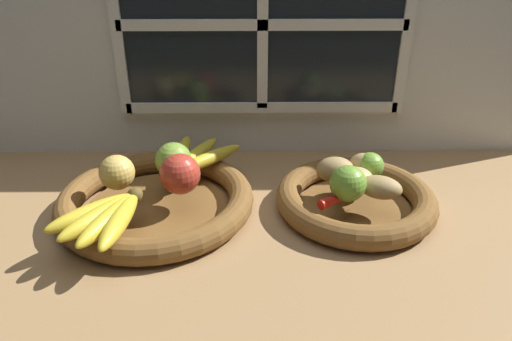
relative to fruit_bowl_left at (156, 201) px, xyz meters
The scene contains 16 objects.
ground_plane 21.74cm from the fruit_bowl_left, ahead, with size 140.00×90.00×3.00cm, color #9E774C.
back_wall 44.06cm from the fruit_bowl_left, 53.31° to the left, with size 140.00×4.60×55.00cm.
fruit_bowl_left is the anchor object (origin of this frame).
fruit_bowl_right 39.29cm from the fruit_bowl_left, ahead, with size 31.40×31.40×4.80cm.
apple_red_right 8.46cm from the fruit_bowl_left, 13.88° to the right, with size 7.79×7.79×7.79cm, color #B73828.
apple_golden_left 9.26cm from the fruit_bowl_left, behind, with size 6.82×6.82×6.82cm, color #DBB756.
apple_green_back 8.74cm from the fruit_bowl_left, 58.55° to the left, with size 7.34×7.34×7.34cm, color #7AA338.
banana_bunch_front 14.12cm from the fruit_bowl_left, 116.52° to the right, with size 15.04×18.38×3.27cm.
banana_bunch_back 14.14cm from the fruit_bowl_left, 60.58° to the left, with size 15.22×19.39×2.86cm.
potato_back 42.04cm from the fruit_bowl_left, ahead, with size 6.04×4.49×5.13cm, color tan.
potato_oblong 35.89cm from the fruit_bowl_left, ahead, with size 7.38×5.49×5.10cm, color #A38451.
potato_small 43.14cm from the fruit_bowl_left, ahead, with size 8.14×5.21×4.26cm, color #A38451.
potato_large 39.57cm from the fruit_bowl_left, ahead, with size 6.02×5.74×4.22cm, color tan.
lime_near 37.22cm from the fruit_bowl_left, ahead, with size 6.78×6.78×6.78cm, color #6B9E33.
lime_far 43.08cm from the fruit_bowl_left, ahead, with size 5.50×5.50×5.50cm, color #6B9E33.
chili_pepper 37.48cm from the fruit_bowl_left, ahead, with size 1.97×1.97×14.33cm, color red.
Camera 1 is at (-2.65, -78.80, 50.24)cm, focal length 33.17 mm.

